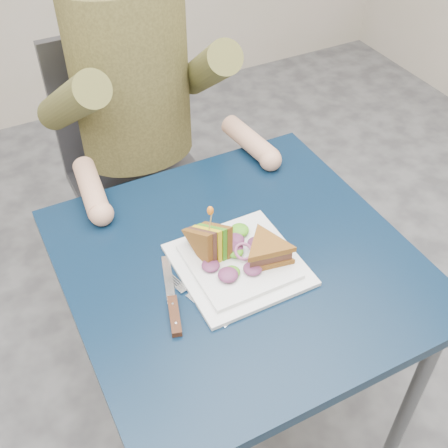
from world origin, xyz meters
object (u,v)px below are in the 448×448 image
table (239,283)px  plate (238,263)px  sandwich_upright (211,242)px  knife (173,308)px  diner (131,64)px  fork (198,302)px  sandwich_flat (267,251)px  chair (132,154)px

table → plate: size_ratio=2.88×
table → sandwich_upright: 0.15m
table → knife: knife is taller
table → diner: (-0.00, 0.63, 0.26)m
plate → fork: (-0.12, -0.05, -0.01)m
plate → sandwich_upright: bearing=134.4°
plate → sandwich_flat: bearing=-24.4°
diner → knife: 0.74m
chair → sandwich_flat: 0.82m
knife → sandwich_flat: bearing=5.3°
chair → plate: 0.79m
plate → sandwich_upright: (-0.04, 0.04, 0.05)m
plate → table: bearing=52.8°
table → knife: bearing=-161.6°
plate → sandwich_flat: (0.05, -0.03, 0.04)m
diner → sandwich_flat: (0.04, -0.68, -0.14)m
diner → sandwich_upright: size_ratio=5.53×
chair → fork: size_ratio=5.28×
knife → sandwich_upright: bearing=34.8°
diner → fork: (-0.14, -0.70, -0.18)m
diner → sandwich_flat: size_ratio=5.11×
sandwich_upright → fork: sandwich_upright is taller
diner → fork: 0.74m
table → sandwich_flat: sandwich_flat is taller
table → knife: 0.22m
table → diner: 0.69m
sandwich_upright → table: bearing=-27.3°
diner → fork: bearing=-100.9°
plate → sandwich_flat: size_ratio=1.78×
table → diner: size_ratio=1.01×
sandwich_flat → fork: 0.19m
table → sandwich_upright: size_ratio=5.56×
diner → sandwich_flat: 0.69m
chair → sandwich_flat: bearing=-86.9°
chair → plate: (-0.01, -0.76, 0.20)m
sandwich_upright → knife: size_ratio=0.62×
chair → diner: (-0.00, -0.11, 0.37)m
fork → table: bearing=26.7°
diner → plate: (-0.01, -0.65, -0.18)m
fork → sandwich_flat: bearing=8.7°
chair → sandwich_flat: chair is taller
plate → knife: 0.18m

